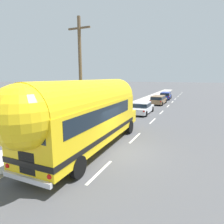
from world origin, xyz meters
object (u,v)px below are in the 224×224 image
object	(u,v)px
utility_pole	(80,75)
car_second	(158,99)
car_third	(166,95)
car_lead	(142,107)
painted_bus	(85,113)

from	to	relation	value
utility_pole	car_second	bearing A→B (deg)	82.12
utility_pole	car_second	xyz separation A→B (m)	(2.49, 17.98, -3.64)
car_second	car_third	size ratio (longest dim) A/B	1.00
utility_pole	car_lead	xyz separation A→B (m)	(2.17, 9.46, -3.68)
utility_pole	car_lead	distance (m)	10.38
car_second	painted_bus	bearing A→B (deg)	-90.27
car_third	car_lead	bearing A→B (deg)	-91.10
car_lead	car_second	world-z (taller)	same
painted_bus	car_lead	xyz separation A→B (m)	(-0.22, 12.66, -1.56)
car_second	utility_pole	bearing A→B (deg)	-97.88
car_lead	car_third	bearing A→B (deg)	88.90
painted_bus	car_third	world-z (taller)	painted_bus
car_lead	car_second	xyz separation A→B (m)	(0.32, 8.53, 0.04)
car_lead	car_third	world-z (taller)	same
car_lead	car_third	xyz separation A→B (m)	(0.31, 15.91, 0.05)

